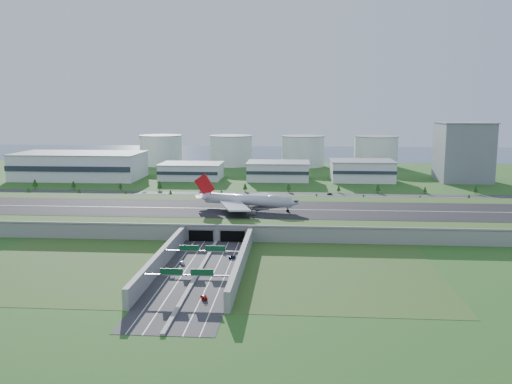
# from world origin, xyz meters

# --- Properties ---
(ground) EXTENTS (1200.00, 1200.00, 0.00)m
(ground) POSITION_xyz_m (0.00, 0.00, 0.00)
(ground) COLOR #275219
(ground) RESTS_ON ground
(airfield_deck) EXTENTS (520.00, 100.00, 9.20)m
(airfield_deck) POSITION_xyz_m (0.00, -0.09, 4.12)
(airfield_deck) COLOR gray
(airfield_deck) RESTS_ON ground
(underpass_road) EXTENTS (38.80, 120.40, 8.00)m
(underpass_road) POSITION_xyz_m (0.00, -99.42, 3.43)
(underpass_road) COLOR #28282B
(underpass_road) RESTS_ON ground
(sign_gantry_near) EXTENTS (38.70, 0.70, 9.80)m
(sign_gantry_near) POSITION_xyz_m (0.00, -95.04, 6.95)
(sign_gantry_near) COLOR gray
(sign_gantry_near) RESTS_ON ground
(sign_gantry_far) EXTENTS (38.70, 0.70, 9.80)m
(sign_gantry_far) POSITION_xyz_m (0.00, -130.04, 6.95)
(sign_gantry_far) COLOR gray
(sign_gantry_far) RESTS_ON ground
(north_expressway) EXTENTS (560.00, 36.00, 0.12)m
(north_expressway) POSITION_xyz_m (0.00, 95.00, 0.06)
(north_expressway) COLOR #28282B
(north_expressway) RESTS_ON ground
(tree_row) EXTENTS (500.22, 48.71, 8.43)m
(tree_row) POSITION_xyz_m (-13.64, 94.35, 4.69)
(tree_row) COLOR #3D2819
(tree_row) RESTS_ON ground
(hangar_west) EXTENTS (120.00, 60.00, 25.00)m
(hangar_west) POSITION_xyz_m (-170.00, 185.00, 12.50)
(hangar_west) COLOR silver
(hangar_west) RESTS_ON ground
(hangar_mid_a) EXTENTS (58.00, 42.00, 15.00)m
(hangar_mid_a) POSITION_xyz_m (-60.00, 190.00, 7.50)
(hangar_mid_a) COLOR silver
(hangar_mid_a) RESTS_ON ground
(hangar_mid_b) EXTENTS (58.00, 42.00, 17.00)m
(hangar_mid_b) POSITION_xyz_m (25.00, 190.00, 8.50)
(hangar_mid_b) COLOR silver
(hangar_mid_b) RESTS_ON ground
(hangar_mid_c) EXTENTS (58.00, 42.00, 19.00)m
(hangar_mid_c) POSITION_xyz_m (105.00, 190.00, 9.50)
(hangar_mid_c) COLOR silver
(hangar_mid_c) RESTS_ON ground
(office_tower) EXTENTS (46.00, 46.00, 55.00)m
(office_tower) POSITION_xyz_m (200.00, 195.00, 27.50)
(office_tower) COLOR gray
(office_tower) RESTS_ON ground
(fuel_tank_a) EXTENTS (50.00, 50.00, 35.00)m
(fuel_tank_a) POSITION_xyz_m (-120.00, 310.00, 17.50)
(fuel_tank_a) COLOR silver
(fuel_tank_a) RESTS_ON ground
(fuel_tank_b) EXTENTS (50.00, 50.00, 35.00)m
(fuel_tank_b) POSITION_xyz_m (-35.00, 310.00, 17.50)
(fuel_tank_b) COLOR silver
(fuel_tank_b) RESTS_ON ground
(fuel_tank_c) EXTENTS (50.00, 50.00, 35.00)m
(fuel_tank_c) POSITION_xyz_m (50.00, 310.00, 17.50)
(fuel_tank_c) COLOR silver
(fuel_tank_c) RESTS_ON ground
(fuel_tank_d) EXTENTS (50.00, 50.00, 35.00)m
(fuel_tank_d) POSITION_xyz_m (135.00, 310.00, 17.50)
(fuel_tank_d) COLOR silver
(fuel_tank_d) RESTS_ON ground
(bay_water) EXTENTS (1200.00, 260.00, 0.06)m
(bay_water) POSITION_xyz_m (0.00, 480.00, 0.03)
(bay_water) COLOR #364D68
(bay_water) RESTS_ON ground
(boeing_747) EXTENTS (68.55, 64.00, 21.61)m
(boeing_747) POSITION_xyz_m (11.77, -0.94, 14.12)
(boeing_747) COLOR silver
(boeing_747) RESTS_ON airfield_deck
(car_0) EXTENTS (3.28, 4.81, 1.52)m
(car_0) POSITION_xyz_m (-9.58, -93.45, 0.88)
(car_0) COLOR #B4B4B9
(car_0) RESTS_ON ground
(car_1) EXTENTS (2.34, 4.58, 1.44)m
(car_1) POSITION_xyz_m (-9.94, -112.37, 0.84)
(car_1) COLOR white
(car_1) RESTS_ON ground
(car_2) EXTENTS (3.19, 5.34, 1.39)m
(car_2) POSITION_xyz_m (11.95, -80.90, 0.82)
(car_2) COLOR #0E1148
(car_2) RESTS_ON ground
(car_3) EXTENTS (3.76, 5.68, 1.53)m
(car_3) POSITION_xyz_m (7.71, -136.44, 0.88)
(car_3) COLOR #A60F0F
(car_3) RESTS_ON ground
(car_4) EXTENTS (4.53, 2.12, 1.50)m
(car_4) POSITION_xyz_m (-126.64, 86.42, 0.87)
(car_4) COLOR #56555A
(car_4) RESTS_ON ground
(car_5) EXTENTS (4.31, 2.03, 1.37)m
(car_5) POSITION_xyz_m (69.35, 105.67, 0.80)
(car_5) COLOR black
(car_5) RESTS_ON ground
(car_6) EXTENTS (6.20, 3.53, 1.63)m
(car_6) POSITION_xyz_m (133.29, 87.91, 0.94)
(car_6) COLOR #AFB0B4
(car_6) RESTS_ON ground
(car_7) EXTENTS (5.25, 3.75, 1.41)m
(car_7) POSITION_xyz_m (-82.01, 100.33, 0.83)
(car_7) COLOR silver
(car_7) RESTS_ON ground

